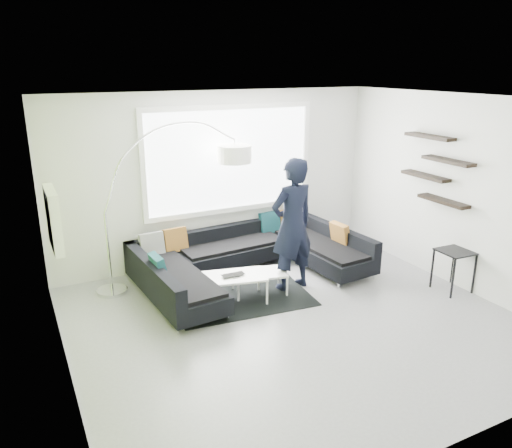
{
  "coord_description": "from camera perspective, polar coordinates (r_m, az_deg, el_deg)",
  "views": [
    {
      "loc": [
        -3.05,
        -4.91,
        3.17
      ],
      "look_at": [
        -0.11,
        0.9,
        1.09
      ],
      "focal_mm": 35.0,
      "sensor_mm": 36.0,
      "label": 1
    }
  ],
  "objects": [
    {
      "name": "person",
      "position": [
        7.18,
        4.16,
        -0.12
      ],
      "size": [
        0.82,
        0.64,
        1.95
      ],
      "primitive_type": "imported",
      "rotation": [
        0.0,
        0.0,
        3.26
      ],
      "color": "black",
      "rests_on": "ground"
    },
    {
      "name": "laptop",
      "position": [
        6.9,
        -2.48,
        -5.99
      ],
      "size": [
        0.33,
        0.22,
        0.03
      ],
      "primitive_type": "imported",
      "rotation": [
        0.0,
        0.0,
        -0.02
      ],
      "color": "black",
      "rests_on": "coffee_table"
    },
    {
      "name": "sectional_sofa",
      "position": [
        7.64,
        -0.4,
        -4.2
      ],
      "size": [
        3.49,
        2.32,
        0.72
      ],
      "rotation": [
        0.0,
        0.0,
        0.08
      ],
      "color": "black",
      "rests_on": "ground"
    },
    {
      "name": "side_table",
      "position": [
        7.84,
        21.59,
        -4.98
      ],
      "size": [
        0.47,
        0.47,
        0.62
      ],
      "primitive_type": "cube",
      "rotation": [
        0.0,
        0.0,
        -0.04
      ],
      "color": "black",
      "rests_on": "ground"
    },
    {
      "name": "rug",
      "position": [
        7.25,
        -1.9,
        -8.15
      ],
      "size": [
        2.06,
        1.59,
        0.01
      ],
      "primitive_type": "cube",
      "rotation": [
        0.0,
        0.0,
        -0.1
      ],
      "color": "black",
      "rests_on": "ground"
    },
    {
      "name": "arc_lamp",
      "position": [
        7.23,
        -16.9,
        1.19
      ],
      "size": [
        2.3,
        0.89,
        2.41
      ],
      "primitive_type": null,
      "rotation": [
        0.0,
        0.0,
        -0.09
      ],
      "color": "silver",
      "rests_on": "ground"
    },
    {
      "name": "room_shell",
      "position": [
        6.13,
        4.21,
        4.84
      ],
      "size": [
        5.54,
        5.04,
        2.82
      ],
      "color": "silver",
      "rests_on": "ground"
    },
    {
      "name": "coffee_table",
      "position": [
        7.14,
        -1.11,
        -6.93
      ],
      "size": [
        1.3,
        0.93,
        0.39
      ],
      "primitive_type": "cube",
      "rotation": [
        0.0,
        0.0,
        -0.23
      ],
      "color": "silver",
      "rests_on": "ground"
    },
    {
      "name": "ground",
      "position": [
        6.59,
        4.49,
        -11.08
      ],
      "size": [
        5.5,
        5.5,
        0.0
      ],
      "primitive_type": "plane",
      "color": "slate",
      "rests_on": "ground"
    }
  ]
}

